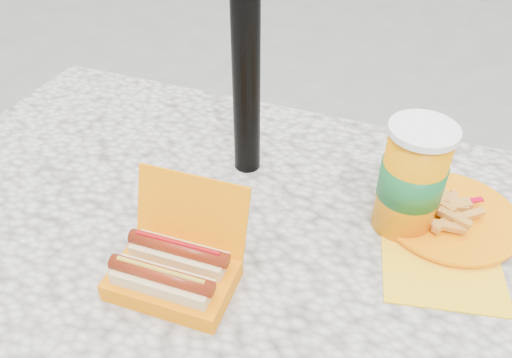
% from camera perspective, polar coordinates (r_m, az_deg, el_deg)
% --- Properties ---
extents(picnic_table, '(1.20, 0.80, 0.75)m').
position_cam_1_polar(picnic_table, '(0.96, -4.53, -9.07)').
color(picnic_table, beige).
rests_on(picnic_table, ground).
extents(hotdog_box, '(0.19, 0.16, 0.14)m').
position_cam_1_polar(hotdog_box, '(0.76, -9.39, -10.13)').
color(hotdog_box, '#FF8400').
rests_on(hotdog_box, picnic_table).
extents(fries_plate, '(0.24, 0.33, 0.05)m').
position_cam_1_polar(fries_plate, '(0.92, 21.05, -4.16)').
color(fries_plate, yellow).
rests_on(fries_plate, picnic_table).
extents(soda_cup, '(0.11, 0.11, 0.20)m').
position_cam_1_polar(soda_cup, '(0.84, 17.36, -0.04)').
color(soda_cup, orange).
rests_on(soda_cup, picnic_table).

